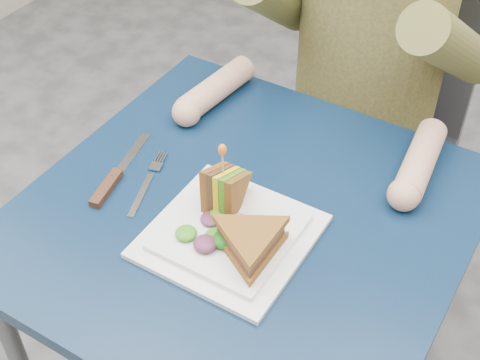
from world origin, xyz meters
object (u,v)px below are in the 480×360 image
Objects in this scene: chair at (373,110)px; sandwich_flat at (250,242)px; fork at (146,184)px; plate at (230,235)px; sandwich_upright at (223,191)px; knife at (111,181)px; table at (244,242)px.

sandwich_flat is at bearing -84.85° from chair.
chair is 5.30× the size of fork.
sandwich_upright is (-0.04, 0.04, 0.05)m from plate.
chair reaches higher than fork.
plate reaches higher than knife.
plate is 1.30× the size of sandwich_flat.
sandwich_upright reaches higher than table.
chair reaches higher than sandwich_upright.
table is 5.50× the size of sandwich_upright.
chair is 0.74m from plate.
sandwich_flat is 1.47× the size of sandwich_upright.
plate is 0.08m from sandwich_upright.
knife is at bearing -165.50° from table.
knife is at bearing 179.51° from plate.
plate is at bearing 155.56° from sandwich_flat.
knife is at bearing 175.03° from sandwich_flat.
fork is at bearing -105.46° from chair.
sandwich_upright is at bearing -92.45° from chair.
sandwich_upright reaches higher than fork.
table is 0.81× the size of chair.
plate is 1.48× the size of fork.
fork is (-0.20, 0.03, -0.01)m from plate.
chair is at bearing 87.55° from sandwich_upright.
knife is (-0.31, 0.03, -0.04)m from sandwich_flat.
table is at bearing -90.00° from chair.
table is 0.27m from knife.
table is at bearing 10.37° from fork.
sandwich_flat reaches higher than table.
fork is 0.07m from knife.
chair is 3.58× the size of plate.
sandwich_upright is at bearing -143.70° from table.
fork is (-0.19, -0.03, 0.08)m from table.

